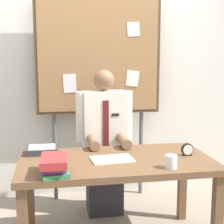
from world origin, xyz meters
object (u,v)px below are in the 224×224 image
at_px(desk, 116,170).
at_px(paper_tray, 42,150).
at_px(book_stack, 54,165).
at_px(coffee_mug, 171,162).
at_px(person, 104,148).
at_px(bulletin_board, 99,57).
at_px(desk_clock, 187,150).
at_px(open_notebook, 112,159).

xyz_separation_m(desk, paper_tray, (-0.59, 0.27, 0.12)).
height_order(book_stack, coffee_mug, book_stack).
relative_size(desk, book_stack, 4.91).
bearing_deg(person, bulletin_board, 89.97).
bearing_deg(desk, book_stack, -150.57).
distance_m(person, coffee_mug, 1.00).
relative_size(bulletin_board, book_stack, 7.01).
distance_m(person, paper_tray, 0.70).
bearing_deg(coffee_mug, person, 110.83).
relative_size(book_stack, desk_clock, 3.06).
bearing_deg(coffee_mug, desk, 140.05).
bearing_deg(coffee_mug, desk_clock, 49.70).
xyz_separation_m(book_stack, open_notebook, (0.45, 0.26, -0.06)).
xyz_separation_m(desk_clock, coffee_mug, (-0.25, -0.29, 0.00)).
height_order(bulletin_board, paper_tray, bulletin_board).
bearing_deg(desk_clock, bulletin_board, 120.73).
height_order(desk, coffee_mug, coffee_mug).
bearing_deg(book_stack, open_notebook, 29.54).
bearing_deg(desk_clock, desk, 179.47).
bearing_deg(paper_tray, book_stack, -79.87).
relative_size(book_stack, paper_tray, 1.20).
height_order(open_notebook, desk_clock, desk_clock).
distance_m(bulletin_board, paper_tray, 1.22).
relative_size(desk, person, 1.08).
bearing_deg(bulletin_board, open_notebook, -92.11).
bearing_deg(book_stack, desk, 29.43).
relative_size(desk_clock, paper_tray, 0.39).
xyz_separation_m(desk, bulletin_board, (0.00, 1.00, 0.90)).
relative_size(bulletin_board, coffee_mug, 22.17).
bearing_deg(person, coffee_mug, -69.17).
relative_size(desk, open_notebook, 4.70).
distance_m(open_notebook, paper_tray, 0.62).
height_order(person, coffee_mug, person).
xyz_separation_m(bulletin_board, open_notebook, (-0.04, -1.02, -0.80)).
xyz_separation_m(desk, book_stack, (-0.49, -0.28, 0.15)).
distance_m(open_notebook, desk_clock, 0.64).
relative_size(person, paper_tray, 5.48).
distance_m(person, desk_clock, 0.88).
height_order(person, open_notebook, person).
xyz_separation_m(open_notebook, coffee_mug, (0.39, -0.27, 0.04)).
relative_size(open_notebook, desk_clock, 3.19).
xyz_separation_m(book_stack, coffee_mug, (0.84, -0.02, -0.01)).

